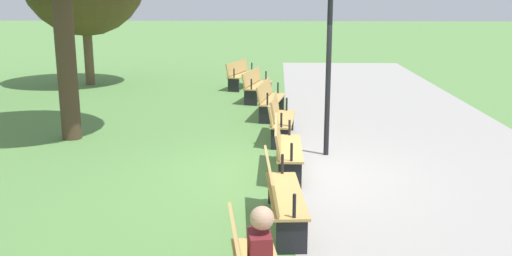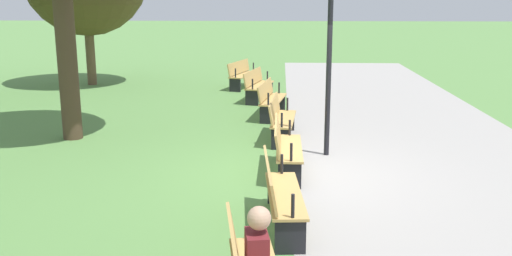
% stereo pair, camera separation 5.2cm
% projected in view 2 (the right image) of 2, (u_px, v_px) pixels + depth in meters
% --- Properties ---
extents(ground_plane, '(120.00, 120.00, 0.00)m').
position_uv_depth(ground_plane, '(289.00, 173.00, 9.81)').
color(ground_plane, '#5B8C47').
extents(path_paving, '(32.99, 5.22, 0.01)m').
position_uv_depth(path_paving, '(440.00, 175.00, 9.69)').
color(path_paving, '#A39E99').
rests_on(path_paving, ground).
extents(bench_0, '(1.87, 0.98, 0.89)m').
position_uv_depth(bench_0, '(242.00, 74.00, 18.72)').
color(bench_0, tan).
rests_on(bench_0, ground).
extents(bench_1, '(1.87, 0.86, 0.89)m').
position_uv_depth(bench_1, '(257.00, 84.00, 16.50)').
color(bench_1, tan).
rests_on(bench_1, ground).
extents(bench_2, '(1.86, 0.74, 0.89)m').
position_uv_depth(bench_2, '(270.00, 98.00, 14.25)').
color(bench_2, tan).
rests_on(bench_2, ground).
extents(bench_3, '(1.84, 0.61, 0.89)m').
position_uv_depth(bench_3, '(280.00, 118.00, 11.98)').
color(bench_3, tan).
rests_on(bench_3, ground).
extents(bench_4, '(1.81, 0.47, 0.89)m').
position_uv_depth(bench_4, '(285.00, 147.00, 9.70)').
color(bench_4, tan).
rests_on(bench_4, ground).
extents(bench_5, '(1.84, 0.61, 0.89)m').
position_uv_depth(bench_5, '(280.00, 193.00, 7.44)').
color(bench_5, tan).
rests_on(bench_5, ground).
extents(lamp_post, '(0.32, 0.32, 4.00)m').
position_uv_depth(lamp_post, '(331.00, 9.00, 10.27)').
color(lamp_post, black).
rests_on(lamp_post, ground).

